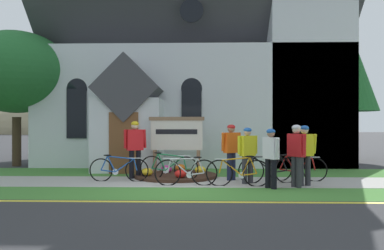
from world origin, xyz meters
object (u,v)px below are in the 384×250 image
Objects in this scene: cyclist_in_red_jersey at (248,151)px; roadside_conifer at (347,67)px; bicycle_white at (119,169)px; yard_deciduous_tree at (17,73)px; cyclist_in_blue_jersey at (296,151)px; cyclist_in_white_jersey at (271,154)px; cyclist_in_orange_jersey at (304,151)px; bicycle_orange at (297,169)px; bicycle_silver at (186,172)px; cyclist_in_yellow_jersey at (231,148)px; cyclist_in_green_jersey at (135,144)px; church_sign at (177,136)px; bicycle_red at (269,170)px; bicycle_black at (169,168)px; bicycle_green at (238,172)px.

roadside_conifer reaches higher than cyclist_in_red_jersey.
cyclist_in_red_jersey is at bearing -4.85° from bicycle_white.
bicycle_white is at bearing -39.02° from yard_deciduous_tree.
bicycle_white is at bearing 169.21° from cyclist_in_blue_jersey.
yard_deciduous_tree reaches higher than cyclist_in_white_jersey.
bicycle_white is 1.07× the size of cyclist_in_orange_jersey.
roadside_conifer is at bearing 60.07° from bicycle_orange.
bicycle_silver is 11.67m from roadside_conifer.
cyclist_in_white_jersey is 0.94× the size of cyclist_in_blue_jersey.
cyclist_in_white_jersey is at bearing -56.89° from cyclist_in_yellow_jersey.
cyclist_in_blue_jersey is 4.85m from cyclist_in_green_jersey.
cyclist_in_red_jersey is at bearing 122.64° from cyclist_in_white_jersey.
cyclist_in_blue_jersey is at bearing -35.29° from church_sign.
bicycle_red is at bearing 82.50° from cyclist_in_white_jersey.
cyclist_in_white_jersey is at bearing -29.23° from yard_deciduous_tree.
bicycle_orange is 1.09m from cyclist_in_orange_jersey.
bicycle_silver is at bearing 175.20° from cyclist_in_blue_jersey.
bicycle_silver is 9.19m from yard_deciduous_tree.
cyclist_in_green_jersey reaches higher than cyclist_in_yellow_jersey.
cyclist_in_white_jersey is at bearing -25.65° from bicycle_black.
church_sign is 2.35m from bicycle_white.
yard_deciduous_tree is (-6.50, 3.86, 3.39)m from bicycle_black.
cyclist_in_orange_jersey is 0.99× the size of cyclist_in_blue_jersey.
cyclist_in_yellow_jersey is 2.07m from cyclist_in_blue_jersey.
bicycle_green is at bearing -12.77° from bicycle_white.
roadside_conifer reaches higher than cyclist_in_yellow_jersey.
cyclist_in_yellow_jersey is at bearing 37.57° from bicycle_silver.
cyclist_in_orange_jersey is at bearing -24.80° from yard_deciduous_tree.
roadside_conifer is (9.02, 6.79, 3.36)m from cyclist_in_green_jersey.
bicycle_white is 1.00m from cyclist_in_green_jersey.
cyclist_in_blue_jersey reaches higher than bicycle_red.
bicycle_orange is (3.67, -1.19, -0.92)m from church_sign.
cyclist_in_red_jersey reaches higher than bicycle_red.
bicycle_black is 11.44m from roadside_conifer.
roadside_conifer is (5.96, 8.18, 4.03)m from bicycle_green.
cyclist_in_yellow_jersey is at bearing -24.28° from yard_deciduous_tree.
cyclist_in_orange_jersey is at bearing 3.32° from bicycle_green.
cyclist_in_white_jersey is (2.24, -0.43, 0.53)m from bicycle_silver.
bicycle_red is 1.01× the size of cyclist_in_green_jersey.
church_sign is at bearing -21.74° from yard_deciduous_tree.
cyclist_in_orange_jersey reaches higher than bicycle_white.
bicycle_orange is 0.96× the size of bicycle_black.
bicycle_red is 1.02× the size of bicycle_green.
cyclist_in_orange_jersey is (3.81, -0.90, 0.58)m from bicycle_black.
bicycle_black is (-1.99, 1.01, 0.01)m from bicycle_green.
bicycle_silver reaches higher than bicycle_orange.
church_sign is 3.01m from bicycle_green.
church_sign reaches higher than bicycle_white.
roadside_conifer reaches higher than cyclist_in_blue_jersey.
roadside_conifer is (7.38, 8.10, 4.04)m from bicycle_silver.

